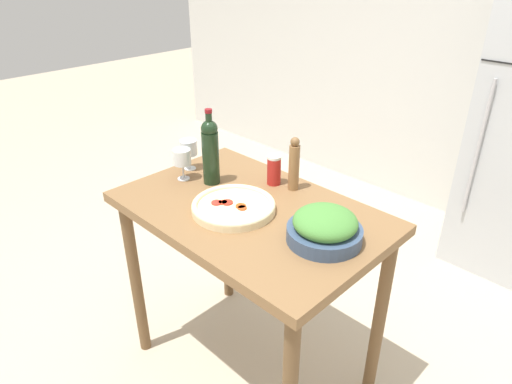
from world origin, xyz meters
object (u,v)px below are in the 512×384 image
object	(u,v)px
wine_glass_near	(182,158)
salt_canister	(274,170)
wine_bottle	(210,150)
wine_glass_far	(189,148)
homemade_pizza	(234,206)
salad_bowl	(325,227)
pepper_mill	(294,165)

from	to	relation	value
wine_glass_near	salt_canister	xyz separation A→B (m)	(0.33, 0.26, -0.04)
salt_canister	wine_bottle	bearing A→B (deg)	-138.02
wine_glass_far	homemade_pizza	bearing A→B (deg)	-15.67
wine_bottle	salt_canister	bearing A→B (deg)	41.98
homemade_pizza	salt_canister	bearing A→B (deg)	99.41
wine_glass_near	salad_bowl	distance (m)	0.78
wine_bottle	homemade_pizza	bearing A→B (deg)	-22.06
wine_bottle	salad_bowl	bearing A→B (deg)	-1.79
wine_glass_near	pepper_mill	world-z (taller)	pepper_mill
wine_bottle	pepper_mill	xyz separation A→B (m)	(0.31, 0.21, -0.04)
homemade_pizza	wine_bottle	bearing A→B (deg)	157.94
pepper_mill	salt_canister	bearing A→B (deg)	-166.57
wine_bottle	pepper_mill	size ratio (longest dim) A/B	1.42
wine_bottle	wine_glass_near	distance (m)	0.15
pepper_mill	homemade_pizza	distance (m)	0.34
wine_glass_near	homemade_pizza	distance (m)	0.39
wine_glass_far	homemade_pizza	size ratio (longest dim) A/B	0.43
wine_bottle	salt_canister	world-z (taller)	wine_bottle
homemade_pizza	salt_canister	size ratio (longest dim) A/B	2.49
wine_glass_near	homemade_pizza	size ratio (longest dim) A/B	0.43
salad_bowl	salt_canister	distance (m)	0.49
wine_bottle	pepper_mill	bearing A→B (deg)	34.71
pepper_mill	salad_bowl	distance (m)	0.42
homemade_pizza	wine_glass_far	bearing A→B (deg)	164.33
homemade_pizza	salt_canister	xyz separation A→B (m)	(-0.05, 0.30, 0.05)
wine_glass_far	salt_canister	xyz separation A→B (m)	(0.40, 0.17, -0.04)
wine_bottle	salad_bowl	world-z (taller)	wine_bottle
wine_glass_near	salt_canister	size ratio (longest dim) A/B	1.07
homemade_pizza	pepper_mill	bearing A→B (deg)	81.53
wine_bottle	salad_bowl	distance (m)	0.66
pepper_mill	salad_bowl	size ratio (longest dim) A/B	0.88
wine_glass_near	salad_bowl	world-z (taller)	wine_glass_near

